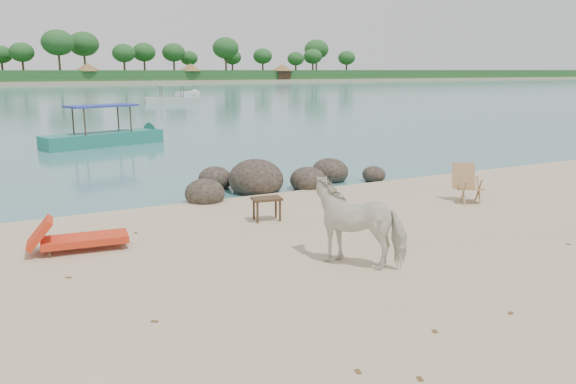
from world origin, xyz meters
name	(u,v)px	position (x,y,z in m)	size (l,w,h in m)	color
water	(29,91)	(0.00, 90.00, 0.00)	(400.00, 400.00, 0.00)	#3D7A7B
far_shore	(11,81)	(0.00, 170.00, 0.00)	(420.00, 90.00, 1.40)	tan
far_scenery	(15,70)	(0.03, 136.70, 3.14)	(420.00, 18.00, 9.50)	#1E4C1E
boulders	(271,180)	(1.44, 6.80, 0.20)	(6.22, 2.78, 1.10)	black
cow	(359,223)	(0.05, 0.54, 0.70)	(0.76, 1.66, 1.40)	beige
side_table	(267,211)	(-0.18, 3.62, 0.25)	(0.61, 0.40, 0.50)	black
lounge_chair	(85,236)	(-3.92, 3.33, 0.28)	(1.83, 0.64, 0.55)	red
deck_chair	(472,185)	(4.92, 2.83, 0.47)	(0.60, 0.66, 0.94)	#9D7D4E
boat_near	(102,112)	(-1.02, 18.38, 1.42)	(5.84, 1.31, 2.85)	#207565
boat_mid	(171,88)	(10.73, 48.54, 1.43)	(5.87, 1.32, 2.86)	#B4B5B0
boat_far	(188,93)	(17.19, 63.76, 0.29)	(5.07, 1.14, 0.59)	silver
dead_leaves	(381,299)	(-0.54, -0.90, 0.00)	(8.53, 6.99, 0.00)	brown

